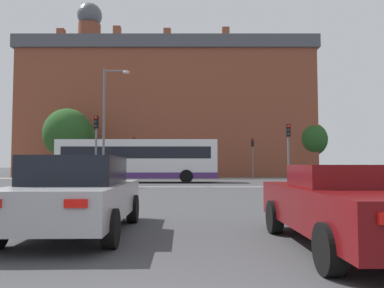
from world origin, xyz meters
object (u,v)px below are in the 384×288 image
at_px(traffic_light_near_right, 287,144).
at_px(traffic_light_far_left, 132,151).
at_px(traffic_light_near_left, 94,139).
at_px(traffic_light_far_right, 251,152).
at_px(pedestrian_waiting, 198,169).
at_px(car_roadster_right, 349,205).
at_px(street_lamp_junction, 106,115).
at_px(car_saloon_left, 75,194).
at_px(bus_crossing_lead, 136,160).

bearing_deg(traffic_light_near_right, traffic_light_far_left, 132.00).
distance_m(traffic_light_near_left, traffic_light_far_right, 18.82).
relative_size(traffic_light_far_right, pedestrian_waiting, 2.47).
height_order(traffic_light_near_left, traffic_light_far_right, traffic_light_near_left).
relative_size(car_roadster_right, street_lamp_junction, 0.56).
bearing_deg(traffic_light_near_right, car_saloon_left, -117.04).
bearing_deg(traffic_light_far_left, pedestrian_waiting, 6.24).
relative_size(bus_crossing_lead, traffic_light_near_left, 2.77).
distance_m(car_roadster_right, traffic_light_near_right, 18.35).
bearing_deg(traffic_light_far_right, traffic_light_near_right, -89.82).
relative_size(car_roadster_right, traffic_light_far_left, 1.13).
height_order(car_roadster_right, pedestrian_waiting, pedestrian_waiting).
relative_size(bus_crossing_lead, pedestrian_waiting, 7.54).
xyz_separation_m(traffic_light_near_left, traffic_light_far_left, (0.21, 13.81, -0.21)).
bearing_deg(traffic_light_far_left, bus_crossing_lead, -78.73).
bearing_deg(pedestrian_waiting, traffic_light_far_left, 141.23).
distance_m(car_roadster_right, street_lamp_junction, 22.28).
distance_m(car_saloon_left, traffic_light_near_right, 18.65).
bearing_deg(traffic_light_near_right, pedestrian_waiting, 111.11).
distance_m(traffic_light_near_left, street_lamp_junction, 3.39).
bearing_deg(car_saloon_left, street_lamp_junction, 99.50).
bearing_deg(car_roadster_right, bus_crossing_lead, 105.44).
relative_size(bus_crossing_lead, traffic_light_near_right, 3.10).
xyz_separation_m(car_roadster_right, traffic_light_far_right, (3.60, 31.75, 2.02)).
relative_size(car_saloon_left, traffic_light_far_right, 1.11).
relative_size(car_roadster_right, traffic_light_near_right, 1.16).
height_order(traffic_light_far_left, pedestrian_waiting, traffic_light_far_left).
xyz_separation_m(bus_crossing_lead, traffic_light_far_left, (-1.59, 7.96, 0.99)).
distance_m(car_saloon_left, street_lamp_junction, 19.62).
xyz_separation_m(street_lamp_junction, pedestrian_waiting, (6.70, 11.74, -3.94)).
xyz_separation_m(car_saloon_left, car_roadster_right, (4.79, -1.35, -0.08)).
height_order(bus_crossing_lead, pedestrian_waiting, bus_crossing_lead).
height_order(car_roadster_right, traffic_light_near_left, traffic_light_near_left).
xyz_separation_m(car_saloon_left, street_lamp_junction, (-3.69, 18.82, 4.12)).
height_order(car_saloon_left, car_roadster_right, car_saloon_left).
bearing_deg(bus_crossing_lead, traffic_light_near_left, 162.90).
bearing_deg(bus_crossing_lead, pedestrian_waiting, -29.89).
bearing_deg(car_saloon_left, bus_crossing_lead, 93.57).
bearing_deg(bus_crossing_lead, car_roadster_right, -163.77).
relative_size(traffic_light_far_right, street_lamp_junction, 0.49).
height_order(traffic_light_far_left, street_lamp_junction, street_lamp_junction).
bearing_deg(car_saloon_left, pedestrian_waiting, 82.79).
bearing_deg(traffic_light_far_left, traffic_light_near_right, -48.00).
height_order(car_roadster_right, traffic_light_far_right, traffic_light_far_right).
bearing_deg(street_lamp_junction, bus_crossing_lead, 60.79).
bearing_deg(car_saloon_left, traffic_light_far_right, 72.99).
distance_m(traffic_light_near_right, traffic_light_far_right, 13.87).
relative_size(car_saloon_left, traffic_light_far_left, 1.09).
bearing_deg(street_lamp_junction, pedestrian_waiting, 60.29).
bearing_deg(car_roadster_right, traffic_light_near_left, 115.44).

